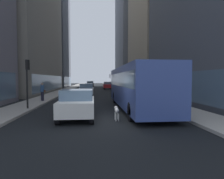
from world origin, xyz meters
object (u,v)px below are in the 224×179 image
at_px(dalmatian_dog, 117,111).
at_px(car_black_suv, 90,84).
at_px(car_white_van, 77,104).
at_px(car_silver_sedan, 86,90).
at_px(pedestrian_with_handbag, 42,92).
at_px(transit_bus, 136,85).
at_px(traffic_light_near, 27,76).
at_px(car_red_coupe, 108,85).

bearing_deg(dalmatian_dog, car_black_suv, 92.66).
relative_size(car_white_van, car_silver_sedan, 1.00).
height_order(dalmatian_dog, pedestrian_with_handbag, pedestrian_with_handbag).
height_order(transit_bus, car_black_suv, transit_bus).
height_order(transit_bus, traffic_light_near, traffic_light_near).
height_order(transit_bus, pedestrian_with_handbag, transit_bus).
height_order(car_red_coupe, car_black_suv, same).
relative_size(car_silver_sedan, dalmatian_dog, 4.21).
distance_m(car_silver_sedan, dalmatian_dog, 15.27).
bearing_deg(transit_bus, car_black_suv, 95.43).
height_order(car_silver_sedan, car_black_suv, same).
distance_m(dalmatian_dog, traffic_light_near, 7.24).
xyz_separation_m(car_silver_sedan, car_black_suv, (-0.00, 30.75, 0.00)).
bearing_deg(car_red_coupe, car_silver_sedan, -103.31).
relative_size(car_silver_sedan, traffic_light_near, 1.19).
distance_m(car_red_coupe, dalmatian_dog, 32.08).
relative_size(pedestrian_with_handbag, traffic_light_near, 0.50).
relative_size(car_red_coupe, pedestrian_with_handbag, 2.34).
xyz_separation_m(car_silver_sedan, pedestrian_with_handbag, (-3.93, -6.45, 0.19)).
relative_size(car_silver_sedan, car_black_suv, 0.94).
distance_m(car_white_van, traffic_light_near, 5.10).
bearing_deg(traffic_light_near, car_white_van, -40.06).
xyz_separation_m(car_black_suv, pedestrian_with_handbag, (-3.93, -37.20, 0.19)).
height_order(transit_bus, car_red_coupe, transit_bus).
bearing_deg(transit_bus, traffic_light_near, 179.69).
bearing_deg(car_silver_sedan, car_black_suv, 90.00).
xyz_separation_m(car_red_coupe, pedestrian_with_handbag, (-7.93, -23.36, 0.19)).
xyz_separation_m(car_red_coupe, traffic_light_near, (-7.70, -28.18, 1.62)).
bearing_deg(pedestrian_with_handbag, car_silver_sedan, 58.68).
bearing_deg(dalmatian_dog, car_red_coupe, 86.66).
bearing_deg(dalmatian_dog, car_silver_sedan, 98.02).
height_order(car_white_van, pedestrian_with_handbag, pedestrian_with_handbag).
xyz_separation_m(transit_bus, dalmatian_dog, (-1.87, -3.80, -1.26)).
relative_size(car_red_coupe, traffic_light_near, 1.16).
relative_size(car_black_suv, dalmatian_dog, 4.49).
bearing_deg(transit_bus, car_silver_sedan, 109.48).
bearing_deg(pedestrian_with_handbag, dalmatian_dog, -55.02).
height_order(dalmatian_dog, traffic_light_near, traffic_light_near).
xyz_separation_m(car_white_van, car_black_suv, (-0.00, 45.13, 0.00)).
distance_m(transit_bus, car_red_coupe, 28.23).
height_order(car_black_suv, pedestrian_with_handbag, pedestrian_with_handbag).
distance_m(pedestrian_with_handbag, traffic_light_near, 5.03).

